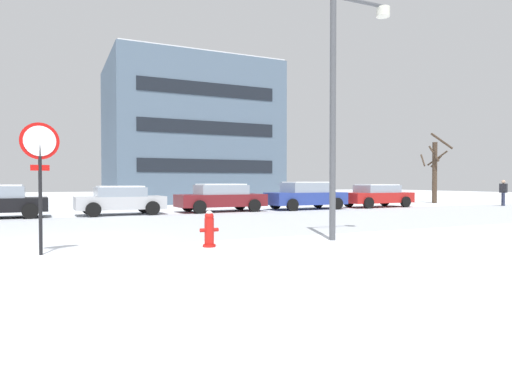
% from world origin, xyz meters
% --- Properties ---
extents(ground_plane, '(120.00, 120.00, 0.00)m').
position_xyz_m(ground_plane, '(0.00, 0.00, 0.00)').
color(ground_plane, white).
extents(road_surface, '(80.00, 9.47, 0.00)m').
position_xyz_m(road_surface, '(0.00, 3.74, 0.00)').
color(road_surface, '#B7BCC4').
rests_on(road_surface, ground).
extents(stop_sign, '(0.75, 0.14, 2.73)m').
position_xyz_m(stop_sign, '(-0.67, -1.61, 1.92)').
color(stop_sign, black).
rests_on(stop_sign, ground).
extents(fire_hydrant, '(0.44, 0.30, 0.84)m').
position_xyz_m(fire_hydrant, '(2.86, -1.98, 0.42)').
color(fire_hydrant, red).
rests_on(fire_hydrant, ground).
extents(street_lamp, '(1.88, 0.36, 6.42)m').
position_xyz_m(street_lamp, '(6.45, -2.16, 3.88)').
color(street_lamp, '#4C4F54').
rests_on(street_lamp, ground).
extents(parked_car_silver, '(3.96, 2.08, 1.33)m').
position_xyz_m(parked_car_silver, '(2.34, 9.22, 0.69)').
color(parked_car_silver, silver).
rests_on(parked_car_silver, ground).
extents(parked_car_maroon, '(4.52, 2.10, 1.41)m').
position_xyz_m(parked_car_maroon, '(7.27, 9.35, 0.73)').
color(parked_car_maroon, maroon).
rests_on(parked_car_maroon, ground).
extents(parked_car_blue, '(4.45, 2.16, 1.52)m').
position_xyz_m(parked_car_blue, '(12.20, 9.25, 0.77)').
color(parked_car_blue, '#283D93').
rests_on(parked_car_blue, ground).
extents(parked_car_red, '(4.40, 2.10, 1.36)m').
position_xyz_m(parked_car_red, '(17.13, 9.28, 0.71)').
color(parked_car_red, red).
rests_on(parked_car_red, ground).
extents(pedestrian_crossing, '(0.38, 0.46, 1.62)m').
position_xyz_m(pedestrian_crossing, '(25.34, 7.15, 0.94)').
color(pedestrian_crossing, '#2D334C').
rests_on(pedestrian_crossing, ground).
extents(tree_far_mid, '(2.16, 2.23, 4.88)m').
position_xyz_m(tree_far_mid, '(24.17, 11.57, 2.45)').
color(tree_far_mid, '#423326').
rests_on(tree_far_mid, ground).
extents(building_far_right, '(11.98, 9.94, 10.44)m').
position_xyz_m(building_far_right, '(9.14, 21.83, 5.22)').
color(building_far_right, slate).
rests_on(building_far_right, ground).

